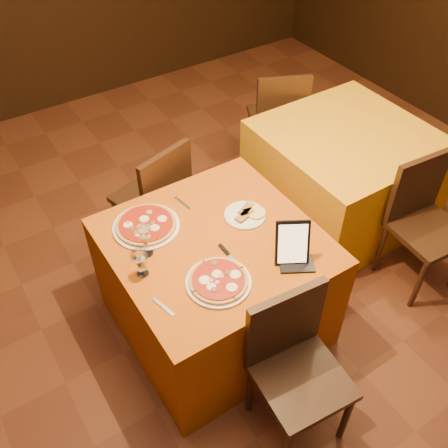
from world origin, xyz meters
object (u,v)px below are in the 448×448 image
chair_main_far (150,197)px  chair_side_far (276,117)px  chair_main_near (302,380)px  pizza_near (218,281)px  wine_glass (145,241)px  main_table (215,284)px  chair_side_near (429,231)px  tablet (292,243)px  water_glass (142,265)px  side_table (342,176)px  pizza_far (146,226)px

chair_main_far → chair_side_far: same height
chair_main_near → pizza_near: 0.63m
chair_main_near → wine_glass: wine_glass is taller
main_table → pizza_near: size_ratio=3.32×
main_table → chair_side_near: chair_side_near is taller
chair_side_far → tablet: tablet is taller
wine_glass → main_table: bearing=-17.2°
main_table → chair_main_far: size_ratio=1.21×
chair_main_near → chair_side_far: (1.35, 1.98, 0.00)m
water_glass → main_table: bearing=0.8°
chair_side_near → water_glass: size_ratio=7.00×
tablet → chair_main_far: bearing=132.8°
chair_side_far → pizza_near: chair_side_far is taller
pizza_near → chair_main_near: bearing=-74.7°
side_table → chair_side_near: bearing=-90.0°
water_glass → chair_side_far: bearing=33.9°
water_glass → tablet: (0.69, -0.33, 0.06)m
side_table → tablet: bearing=-147.3°
chair_side_far → water_glass: (-1.78, -1.19, 0.36)m
water_glass → tablet: 0.77m
chair_side_far → chair_main_far: bearing=38.9°
chair_main_far → chair_side_near: bearing=120.7°
wine_glass → water_glass: (-0.08, -0.12, -0.03)m
wine_glass → tablet: 0.76m
chair_side_near → tablet: tablet is taller
chair_main_near → water_glass: 0.97m
chair_side_far → wine_glass: 2.05m
water_glass → tablet: bearing=-25.2°
side_table → water_glass: size_ratio=8.46×
chair_main_far → pizza_near: (-0.14, -1.11, 0.31)m
chair_side_near → wine_glass: (-1.70, 0.54, 0.39)m
main_table → side_table: 1.40m
chair_side_near → water_glass: (-1.78, 0.43, 0.36)m
pizza_far → wine_glass: size_ratio=1.97×
chair_main_near → chair_main_far: 1.64m
chair_side_near → pizza_far: bearing=160.6°
pizza_far → side_table: bearing=2.7°
pizza_far → chair_side_far: bearing=29.2°
chair_side_near → tablet: 1.17m
chair_main_far → pizza_far: 0.69m
chair_side_far → pizza_far: chair_side_far is taller
side_table → chair_main_far: 1.43m
chair_side_far → chair_main_near: bearing=80.2°
chair_side_far → pizza_far: size_ratio=2.43×
water_glass → side_table: bearing=11.8°
chair_side_near → pizza_far: (-1.61, 0.72, 0.31)m
chair_main_near → water_glass: (-0.43, 0.79, 0.36)m
chair_main_near → chair_side_near: same height
pizza_near → tablet: bearing=-9.1°
chair_side_near → tablet: bearing=179.5°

